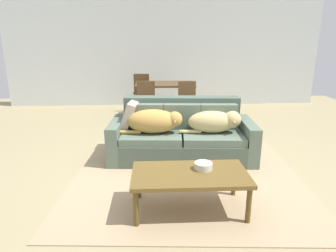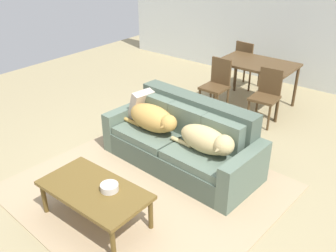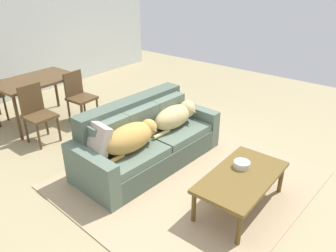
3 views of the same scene
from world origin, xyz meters
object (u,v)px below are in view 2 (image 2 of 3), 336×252
Objects in this scene: bowl_on_coffee_table at (109,187)px; dog_on_left_cushion at (154,119)px; throw_pillow_by_left_arm at (144,104)px; dog_on_right_cushion at (208,140)px; dining_table at (257,67)px; couch at (184,141)px; dining_chair_near_right at (267,94)px; dining_chair_near_left at (217,83)px; coffee_table at (94,192)px; dining_chair_far_left at (246,62)px.

dog_on_left_cushion is at bearing 111.13° from bowl_on_coffee_table.
dog_on_left_cushion is at bearing -31.91° from throw_pillow_by_left_arm.
dog_on_right_cushion is 2.53m from dining_table.
couch reaches higher than throw_pillow_by_left_arm.
dining_chair_near_right is at bearing 74.08° from dog_on_left_cushion.
dog_on_right_cushion is 0.68× the size of dining_table.
dog_on_right_cushion is 1.94m from dining_chair_near_right.
dining_chair_near_left reaches higher than dog_on_left_cushion.
dog_on_left_cushion is 2.09× the size of throw_pillow_by_left_arm.
throw_pillow_by_left_arm is (-0.76, 0.09, 0.28)m from couch.
dog_on_left_cushion is at bearing -95.50° from dining_table.
dog_on_right_cushion is at bearing -11.96° from throw_pillow_by_left_arm.
bowl_on_coffee_table is 3.11m from dining_chair_near_left.
throw_pillow_by_left_arm is at bearing 171.71° from dog_on_right_cushion.
bowl_on_coffee_table is at bearing -103.23° from dog_on_right_cushion.
throw_pillow_by_left_arm is 0.38× the size of coffee_table.
dog_on_right_cushion is at bearing -75.98° from dining_table.
dog_on_right_cushion is at bearing -87.92° from dining_chair_near_right.
dining_chair_near_right is at bearing 83.89° from coffee_table.
dog_on_left_cushion is 1.05× the size of dining_chair_near_right.
dog_on_right_cushion is (0.45, -0.16, 0.25)m from couch.
dining_table is at bearing 88.18° from dog_on_left_cushion.
couch is at bearing 163.74° from dog_on_right_cushion.
dining_chair_near_left reaches higher than dog_on_right_cushion.
dining_chair_near_right reaches higher than coffee_table.
dog_on_left_cushion is 3.06m from dining_chair_far_left.
dining_chair_near_right is at bearing 58.09° from throw_pillow_by_left_arm.
throw_pillow_by_left_arm is 1.98m from dining_chair_near_right.
throw_pillow_by_left_arm is at bearing -124.82° from dining_chair_near_right.
coffee_table is at bearing -88.48° from dining_table.
dog_on_left_cushion is 1.06× the size of dog_on_right_cushion.
dining_chair_near_left reaches higher than throw_pillow_by_left_arm.
couch is 4.86× the size of throw_pillow_by_left_arm.
bowl_on_coffee_table is at bearing -86.17° from dining_table.
couch is 2.43× the size of dining_chair_near_right.
bowl_on_coffee_table is (0.15, 0.08, 0.08)m from coffee_table.
dining_chair_near_left is at bearing 100.25° from dining_chair_far_left.
dining_table is 0.76m from dining_chair_near_left.
dog_on_right_cushion is at bearing 1.70° from dog_on_left_cushion.
dining_chair_far_left reaches higher than throw_pillow_by_left_arm.
throw_pillow_by_left_arm is 1.71m from coffee_table.
dining_chair_near_right is (1.04, 1.67, -0.12)m from throw_pillow_by_left_arm.
dining_table is (-0.61, 2.45, 0.11)m from dog_on_right_cushion.
coffee_table is 1.30× the size of dining_chair_near_left.
dog_on_left_cushion is 0.99× the size of dining_chair_far_left.
couch is at bearing -86.05° from dining_table.
coffee_table is 1.26× the size of dining_chair_far_left.
dining_chair_near_left is (-0.50, 3.13, 0.12)m from coffee_table.
coffee_table is 3.17m from dining_chair_near_left.
couch reaches higher than bowl_on_coffee_table.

